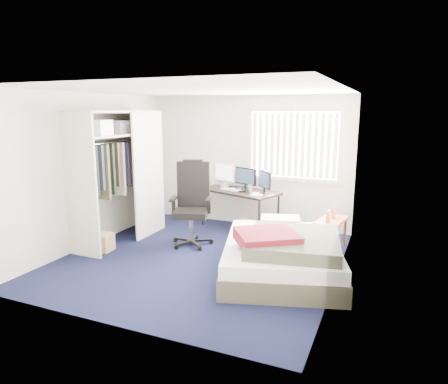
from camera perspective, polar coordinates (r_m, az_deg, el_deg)
name	(u,v)px	position (r m, az deg, el deg)	size (l,w,h in m)	color
ground	(201,258)	(6.19, -3.31, -9.46)	(4.20, 4.20, 0.00)	black
room_shell	(200,160)	(5.82, -3.49, 4.55)	(4.20, 4.20, 4.20)	silver
window_assembly	(294,145)	(7.43, 9.92, 6.63)	(1.72, 0.09, 1.32)	white
closet	(118,163)	(6.95, -14.95, 4.02)	(0.64, 1.84, 2.22)	beige
desk	(240,188)	(7.53, 2.36, 0.51)	(1.65, 1.16, 1.20)	black
office_chair	(192,212)	(6.74, -4.55, -2.87)	(0.83, 0.83, 1.41)	black
footstool	(246,223)	(7.36, 3.16, -4.45)	(0.35, 0.30, 0.24)	white
nightstand	(331,223)	(6.66, 15.04, -4.32)	(0.48, 0.78, 0.68)	brown
bed	(282,253)	(5.63, 8.29, -8.62)	(2.06, 2.41, 0.68)	#423D2F
pine_box	(101,242)	(6.77, -17.20, -6.84)	(0.37, 0.28, 0.28)	tan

